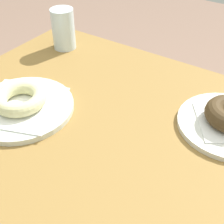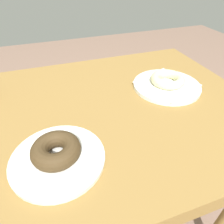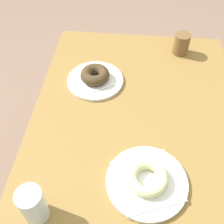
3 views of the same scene
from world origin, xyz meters
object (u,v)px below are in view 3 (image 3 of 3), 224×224
at_px(plate_sugar_ring, 147,182).
at_px(sugar_jar, 181,44).
at_px(donut_chocolate_ring, 95,75).
at_px(water_glass, 33,205).
at_px(donut_sugar_ring, 147,178).
at_px(plate_chocolate_ring, 95,80).

bearing_deg(plate_sugar_ring, sugar_jar, -11.98).
height_order(donut_chocolate_ring, water_glass, water_glass).
height_order(plate_sugar_ring, sugar_jar, sugar_jar).
bearing_deg(sugar_jar, donut_sugar_ring, 168.02).
height_order(plate_sugar_ring, water_glass, water_glass).
bearing_deg(donut_sugar_ring, plate_chocolate_ring, 26.53).
height_order(plate_sugar_ring, plate_chocolate_ring, plate_sugar_ring).
relative_size(water_glass, sugar_jar, 1.34).
height_order(plate_chocolate_ring, sugar_jar, sugar_jar).
relative_size(donut_sugar_ring, water_glass, 1.01).
bearing_deg(water_glass, donut_chocolate_ring, -9.20).
relative_size(plate_chocolate_ring, donut_chocolate_ring, 1.95).
height_order(plate_chocolate_ring, water_glass, water_glass).
distance_m(donut_chocolate_ring, sugar_jar, 0.39).
distance_m(water_glass, sugar_jar, 0.84).
xyz_separation_m(plate_sugar_ring, water_glass, (-0.12, 0.28, 0.05)).
bearing_deg(water_glass, donut_sugar_ring, -67.81).
relative_size(plate_sugar_ring, plate_chocolate_ring, 1.09).
bearing_deg(plate_sugar_ring, donut_chocolate_ring, 26.53).
relative_size(donut_sugar_ring, plate_chocolate_ring, 0.55).
bearing_deg(plate_sugar_ring, water_glass, 112.19).
relative_size(donut_sugar_ring, sugar_jar, 1.34).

